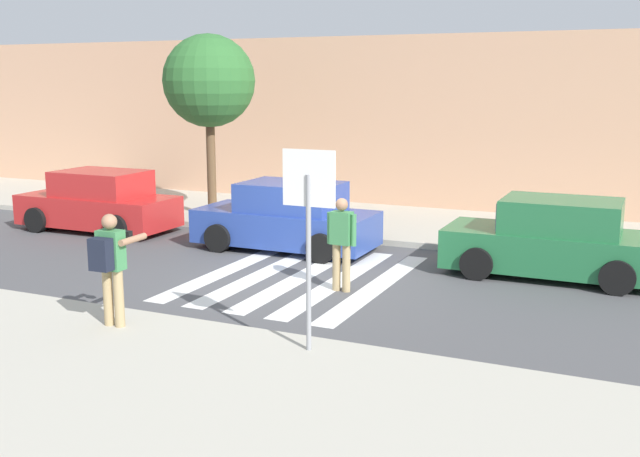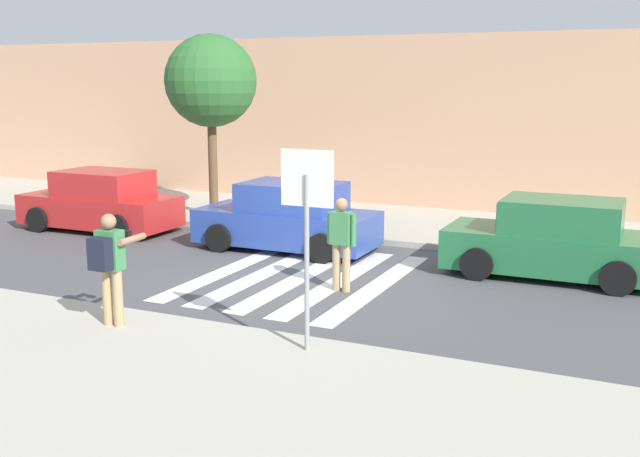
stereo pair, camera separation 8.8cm
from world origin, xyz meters
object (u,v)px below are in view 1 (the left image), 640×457
at_px(parked_car_blue, 287,218).
at_px(parked_car_red, 99,203).
at_px(stop_sign, 309,206).
at_px(photographer_with_backpack, 110,260).
at_px(parked_car_green, 554,241).
at_px(street_tree_west, 209,82).
at_px(pedestrian_crossing, 342,239).

bearing_deg(parked_car_blue, parked_car_red, -180.00).
relative_size(stop_sign, parked_car_blue, 0.68).
bearing_deg(stop_sign, photographer_with_backpack, -174.24).
relative_size(parked_car_green, street_tree_west, 0.84).
relative_size(photographer_with_backpack, parked_car_blue, 0.42).
height_order(photographer_with_backpack, parked_car_blue, photographer_with_backpack).
relative_size(photographer_with_backpack, pedestrian_crossing, 1.00).
xyz_separation_m(pedestrian_crossing, parked_car_red, (-7.85, 2.66, -0.25)).
bearing_deg(stop_sign, parked_car_blue, 119.27).
bearing_deg(parked_car_green, parked_car_red, 180.00).
bearing_deg(photographer_with_backpack, parked_car_blue, 92.14).
xyz_separation_m(stop_sign, parked_car_blue, (-3.36, 6.00, -1.43)).
distance_m(pedestrian_crossing, parked_car_red, 8.29).
xyz_separation_m(pedestrian_crossing, parked_car_green, (3.40, 2.66, -0.25)).
distance_m(stop_sign, parked_car_green, 6.65).
height_order(parked_car_blue, parked_car_green, same).
relative_size(pedestrian_crossing, parked_car_blue, 0.42).
bearing_deg(street_tree_west, stop_sign, -50.48).
relative_size(photographer_with_backpack, parked_car_green, 0.42).
xyz_separation_m(parked_car_green, street_tree_west, (-9.23, 2.18, 3.04)).
xyz_separation_m(stop_sign, parked_car_green, (2.48, 6.00, -1.43)).
height_order(stop_sign, parked_car_red, stop_sign).
distance_m(parked_car_blue, street_tree_west, 5.04).
bearing_deg(parked_car_red, stop_sign, -34.40).
distance_m(stop_sign, parked_car_red, 10.72).
relative_size(stop_sign, parked_car_green, 0.68).
relative_size(pedestrian_crossing, parked_car_red, 0.42).
height_order(stop_sign, parked_car_green, stop_sign).
relative_size(photographer_with_backpack, parked_car_red, 0.42).
xyz_separation_m(stop_sign, pedestrian_crossing, (-0.92, 3.35, -1.19)).
bearing_deg(pedestrian_crossing, parked_car_red, 161.30).
bearing_deg(parked_car_green, parked_car_blue, 180.00).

